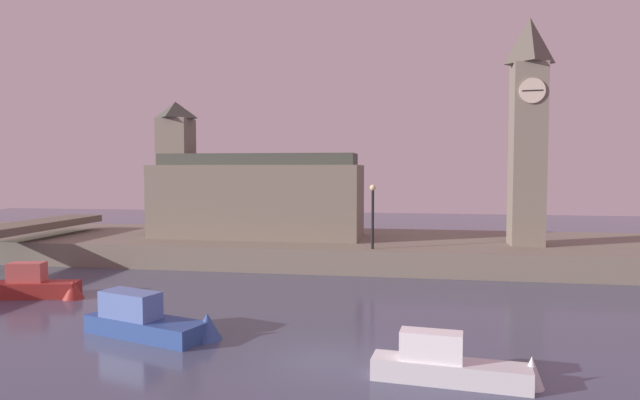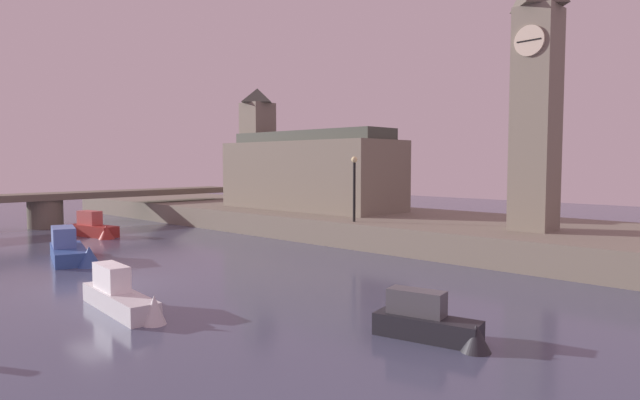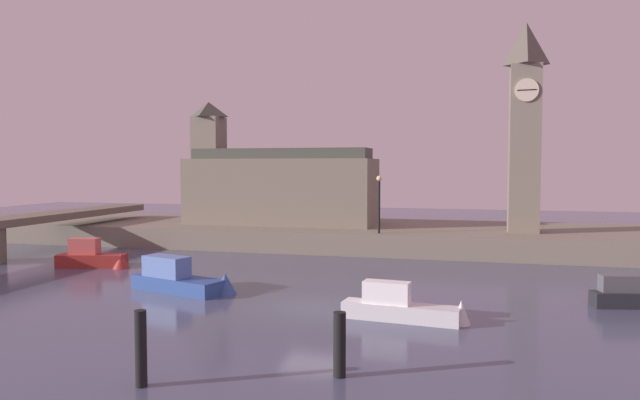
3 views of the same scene
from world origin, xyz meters
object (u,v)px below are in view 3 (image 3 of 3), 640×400
(clock_tower, at_px, (525,125))
(boat_barge_dark, at_px, (633,296))
(parliament_hall, at_px, (275,185))
(mooring_post_right, at_px, (340,344))
(streetlamp, at_px, (379,197))
(boat_dinghy_red, at_px, (96,258))
(mooring_post_left, at_px, (141,348))
(boat_ferry_white, at_px, (409,308))
(boat_tour_blue, at_px, (186,280))

(clock_tower, xyz_separation_m, boat_barge_dark, (3.31, -14.78, -8.25))
(parliament_hall, bearing_deg, mooring_post_right, -67.57)
(streetlamp, xyz_separation_m, boat_dinghy_red, (-15.53, -8.60, -3.33))
(mooring_post_left, bearing_deg, boat_dinghy_red, 128.50)
(mooring_post_left, bearing_deg, clock_tower, 66.84)
(mooring_post_right, bearing_deg, parliament_hall, 112.43)
(parliament_hall, distance_m, streetlamp, 10.14)
(clock_tower, xyz_separation_m, boat_ferry_white, (-5.66, -19.37, -8.25))
(clock_tower, bearing_deg, boat_dinghy_red, -154.63)
(streetlamp, xyz_separation_m, boat_barge_dark, (12.64, -11.59, -3.40))
(clock_tower, xyz_separation_m, streetlamp, (-9.33, -3.18, -4.84))
(clock_tower, height_order, boat_barge_dark, clock_tower)
(parliament_hall, relative_size, boat_barge_dark, 4.07)
(streetlamp, bearing_deg, boat_ferry_white, -77.24)
(mooring_post_left, bearing_deg, boat_tour_blue, 111.77)
(boat_barge_dark, bearing_deg, boat_tour_blue, -174.48)
(clock_tower, relative_size, boat_barge_dark, 3.93)
(streetlamp, relative_size, mooring_post_right, 2.06)
(clock_tower, bearing_deg, mooring_post_right, -104.97)
(mooring_post_left, height_order, boat_dinghy_red, mooring_post_left)
(boat_tour_blue, distance_m, boat_dinghy_red, 9.70)
(boat_tour_blue, relative_size, boat_dinghy_red, 1.24)
(boat_dinghy_red, distance_m, boat_ferry_white, 20.64)
(clock_tower, distance_m, boat_dinghy_red, 28.69)
(parliament_hall, relative_size, boat_ferry_white, 2.85)
(parliament_hall, relative_size, mooring_post_right, 7.80)
(mooring_post_left, bearing_deg, boat_barge_dark, 40.83)
(mooring_post_right, distance_m, boat_barge_dark, 15.13)
(boat_ferry_white, bearing_deg, parliament_hall, 121.05)
(mooring_post_right, bearing_deg, mooring_post_left, -157.68)
(boat_barge_dark, bearing_deg, boat_dinghy_red, 173.93)
(clock_tower, height_order, boat_ferry_white, clock_tower)
(parliament_hall, xyz_separation_m, boat_dinghy_red, (-6.59, -13.35, -3.89))
(boat_dinghy_red, relative_size, boat_ferry_white, 0.92)
(mooring_post_right, height_order, boat_ferry_white, mooring_post_right)
(streetlamp, height_order, boat_ferry_white, streetlamp)
(parliament_hall, distance_m, boat_ferry_white, 24.76)
(mooring_post_left, xyz_separation_m, boat_tour_blue, (-4.51, 11.29, -0.49))
(parliament_hall, relative_size, boat_dinghy_red, 3.09)
(boat_tour_blue, height_order, boat_dinghy_red, boat_dinghy_red)
(clock_tower, bearing_deg, streetlamp, -161.16)
(clock_tower, distance_m, mooring_post_right, 27.93)
(clock_tower, distance_m, streetlamp, 10.98)
(boat_dinghy_red, xyz_separation_m, boat_barge_dark, (28.16, -2.99, -0.07))
(boat_tour_blue, bearing_deg, mooring_post_right, -43.98)
(mooring_post_left, height_order, boat_tour_blue, mooring_post_left)
(mooring_post_right, relative_size, boat_dinghy_red, 0.40)
(clock_tower, bearing_deg, boat_ferry_white, -106.30)
(parliament_hall, bearing_deg, boat_dinghy_red, -116.26)
(parliament_hall, relative_size, boat_tour_blue, 2.49)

